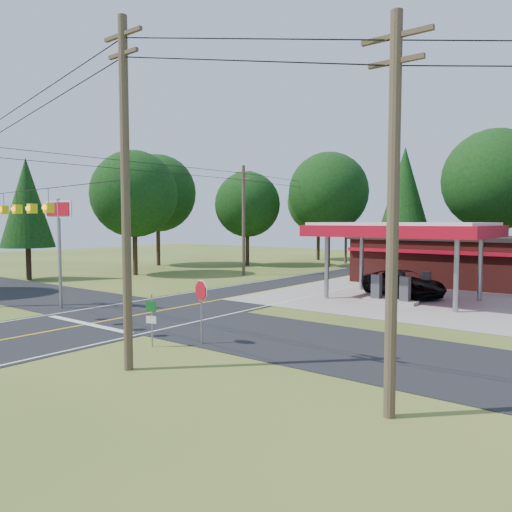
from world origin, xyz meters
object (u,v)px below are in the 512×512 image
Objects in this scene: suv_car at (403,283)px; gas_canopy at (403,232)px; big_stop_sign at (59,228)px; octagonal_stop_sign at (201,296)px.

gas_canopy is at bearing -133.04° from suv_car.
suv_car is at bearing 50.73° from big_stop_sign.
gas_canopy is at bearing 82.88° from octagonal_stop_sign.
suv_car is at bearing 108.43° from gas_canopy.
big_stop_sign is (-14.00, -15.01, 0.29)m from gas_canopy.
gas_canopy reaches higher than octagonal_stop_sign.
octagonal_stop_sign is at bearing -97.12° from gas_canopy.
big_stop_sign reaches higher than suv_car.
gas_canopy is at bearing 46.99° from big_stop_sign.
octagonal_stop_sign is at bearing -156.37° from suv_car.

